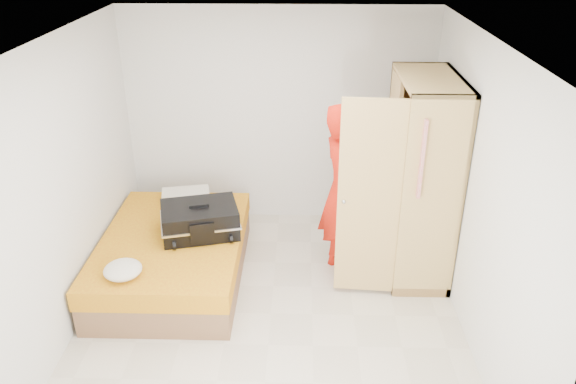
{
  "coord_description": "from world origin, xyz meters",
  "views": [
    {
      "loc": [
        0.29,
        -4.34,
        3.46
      ],
      "look_at": [
        0.15,
        0.64,
        1.0
      ],
      "focal_mm": 35.0,
      "sensor_mm": 36.0,
      "label": 1
    }
  ],
  "objects_px": {
    "bed": "(174,256)",
    "person": "(343,193)",
    "round_cushion": "(123,270)",
    "wardrobe": "(416,184)",
    "suitcase": "(200,220)"
  },
  "relations": [
    {
      "from": "bed",
      "to": "round_cushion",
      "type": "relative_size",
      "value": 5.8
    },
    {
      "from": "bed",
      "to": "suitcase",
      "type": "distance_m",
      "value": 0.5
    },
    {
      "from": "round_cushion",
      "to": "person",
      "type": "bearing_deg",
      "value": 22.96
    },
    {
      "from": "wardrobe",
      "to": "suitcase",
      "type": "relative_size",
      "value": 2.34
    },
    {
      "from": "bed",
      "to": "wardrobe",
      "type": "bearing_deg",
      "value": 5.88
    },
    {
      "from": "bed",
      "to": "suitcase",
      "type": "height_order",
      "value": "suitcase"
    },
    {
      "from": "bed",
      "to": "round_cushion",
      "type": "bearing_deg",
      "value": -111.59
    },
    {
      "from": "wardrobe",
      "to": "person",
      "type": "relative_size",
      "value": 1.11
    },
    {
      "from": "wardrobe",
      "to": "suitcase",
      "type": "height_order",
      "value": "wardrobe"
    },
    {
      "from": "wardrobe",
      "to": "suitcase",
      "type": "distance_m",
      "value": 2.25
    },
    {
      "from": "bed",
      "to": "person",
      "type": "height_order",
      "value": "person"
    },
    {
      "from": "wardrobe",
      "to": "person",
      "type": "xyz_separation_m",
      "value": [
        -0.75,
        -0.12,
        -0.05
      ]
    },
    {
      "from": "round_cushion",
      "to": "bed",
      "type": "bearing_deg",
      "value": 68.41
    },
    {
      "from": "suitcase",
      "to": "wardrobe",
      "type": "bearing_deg",
      "value": -9.71
    },
    {
      "from": "wardrobe",
      "to": "round_cushion",
      "type": "height_order",
      "value": "wardrobe"
    }
  ]
}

